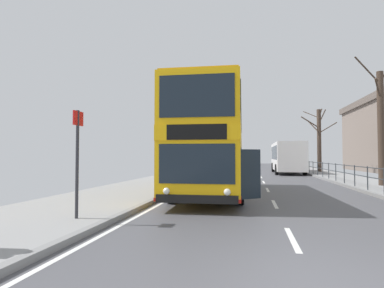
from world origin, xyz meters
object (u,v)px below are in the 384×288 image
Objects in this scene: double_decker_bus_main at (213,143)px; bus_stop_sign_near at (77,152)px; bare_tree_far_01 at (381,125)px; bare_tree_far_00 at (319,139)px; background_bus_far_lane at (287,157)px.

double_decker_bus_main is 3.80× the size of bus_stop_sign_near.
bare_tree_far_00 is at bearing 90.40° from bare_tree_far_01.
bare_tree_far_01 reaches higher than bare_tree_far_00.
bare_tree_far_00 is 0.91× the size of bare_tree_far_01.
double_decker_bus_main is at bearing 68.84° from bus_stop_sign_near.
bare_tree_far_01 reaches higher than bus_stop_sign_near.
background_bus_far_lane is 26.42m from bus_stop_sign_near.
bare_tree_far_00 is (3.22, 1.19, 1.81)m from background_bus_far_lane.
background_bus_far_lane is 3.88m from bare_tree_far_00.
double_decker_bus_main is 21.43m from bare_tree_far_00.
double_decker_bus_main is 1.10× the size of background_bus_far_lane.
bus_stop_sign_near is at bearing -134.98° from bare_tree_far_01.
bare_tree_far_01 is at bearing -89.60° from bare_tree_far_00.
double_decker_bus_main is at bearing -152.75° from bare_tree_far_01.
background_bus_far_lane is at bearing -159.75° from bare_tree_far_00.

